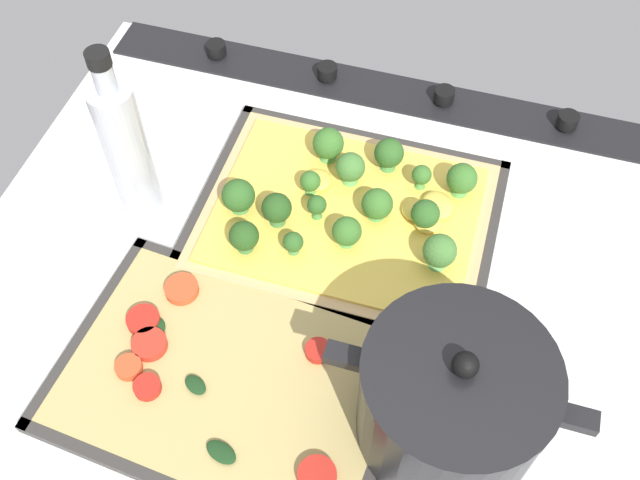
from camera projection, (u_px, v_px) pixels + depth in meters
ground_plane at (319, 282)px, 87.35cm from camera, size 82.99×70.32×3.00cm
stove_control_panel at (384, 89)px, 103.20cm from camera, size 79.67×7.00×2.60cm
baking_tray_front at (345, 220)px, 90.29cm from camera, size 36.05×28.51×1.30cm
broccoli_pizza at (349, 209)px, 88.86cm from camera, size 33.65×26.11×6.09cm
baking_tray_back at (229, 382)px, 77.97cm from camera, size 37.28×27.76×1.30cm
veggie_pizza_back at (225, 378)px, 77.51cm from camera, size 34.70×25.17×1.90cm
cooking_pot at (452, 403)px, 69.60cm from camera, size 24.80×17.95×16.32cm
oil_bottle at (126, 148)px, 84.12cm from camera, size 5.09×5.09×23.87cm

